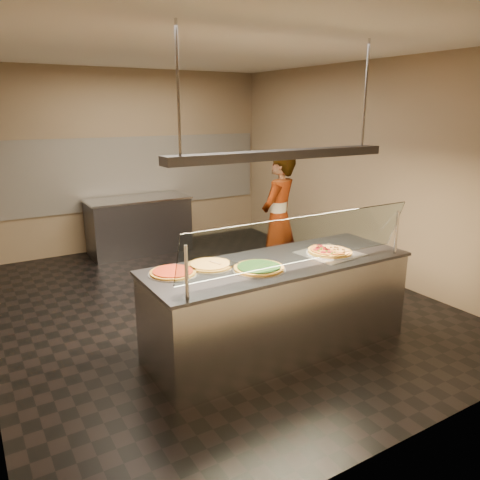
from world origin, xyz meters
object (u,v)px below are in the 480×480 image
pizza_cheese (210,265)px  worker (279,219)px  perforated_tray (330,253)px  half_pizza_pepperoni (321,252)px  sneeze_guard (302,240)px  half_pizza_sausage (338,250)px  prep_table (139,225)px  pizza_spinach (259,268)px  heat_lamp_housing (282,155)px  serving_counter (278,306)px  pizza_spatula (221,263)px  pizza_tomato (173,272)px

pizza_cheese → worker: worker is taller
perforated_tray → half_pizza_pepperoni: bearing=179.3°
sneeze_guard → perforated_tray: size_ratio=4.10×
half_pizza_sausage → prep_table: half_pizza_sausage is taller
pizza_spinach → heat_lamp_housing: size_ratio=0.21×
sneeze_guard → pizza_spinach: 0.48m
serving_counter → heat_lamp_housing: size_ratio=1.15×
prep_table → heat_lamp_housing: (0.06, -3.94, 1.48)m
half_pizza_pepperoni → pizza_spatula: bearing=167.4°
serving_counter → pizza_spatula: pizza_spatula is taller
serving_counter → pizza_cheese: 0.83m
perforated_tray → pizza_cheese: bearing=167.0°
perforated_tray → prep_table: perforated_tray is taller
pizza_tomato → perforated_tray: bearing=-9.4°
serving_counter → worker: 1.98m
prep_table → perforated_tray: bearing=-80.9°
serving_counter → pizza_cheese: (-0.64, 0.22, 0.48)m
half_pizza_pepperoni → worker: worker is taller
pizza_tomato → half_pizza_sausage: bearing=-8.9°
pizza_spinach → pizza_cheese: 0.46m
sneeze_guard → perforated_tray: bearing=25.6°
pizza_spinach → pizza_cheese: pizza_spinach is taller
half_pizza_sausage → heat_lamp_housing: (-0.69, 0.07, 0.99)m
perforated_tray → worker: bearing=71.8°
pizza_spatula → pizza_tomato: bearing=175.7°
perforated_tray → pizza_spatula: bearing=168.4°
serving_counter → pizza_spatula: (-0.55, 0.17, 0.49)m
serving_counter → heat_lamp_housing: (-0.00, 0.00, 1.48)m
pizza_spinach → pizza_cheese: bearing=137.4°
pizza_tomato → worker: bearing=32.6°
pizza_cheese → pizza_tomato: bearing=-177.6°
half_pizza_sausage → pizza_cheese: size_ratio=1.03×
serving_counter → half_pizza_pepperoni: size_ratio=5.72×
worker → pizza_spatula: bearing=11.6°
half_pizza_sausage → pizza_spinach: 0.99m
half_pizza_pepperoni → pizza_spatula: 1.05m
serving_counter → half_pizza_pepperoni: half_pizza_pepperoni is taller
pizza_cheese → pizza_spatula: 0.11m
prep_table → half_pizza_sausage: bearing=-79.4°
sneeze_guard → pizza_tomato: sneeze_guard is taller
half_pizza_sausage → heat_lamp_housing: size_ratio=0.20×
half_pizza_pepperoni → pizza_cheese: (-1.12, 0.28, -0.02)m
pizza_spatula → heat_lamp_housing: 1.14m
sneeze_guard → pizza_tomato: (-1.02, 0.55, -0.28)m
half_pizza_pepperoni → pizza_tomato: bearing=170.0°
prep_table → heat_lamp_housing: size_ratio=0.73×
pizza_spatula → prep_table: (0.49, 3.77, -0.49)m
pizza_spinach → perforated_tray: bearing=2.0°
pizza_spinach → heat_lamp_housing: 1.05m
worker → heat_lamp_housing: size_ratio=0.79×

